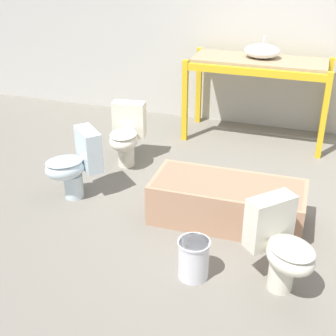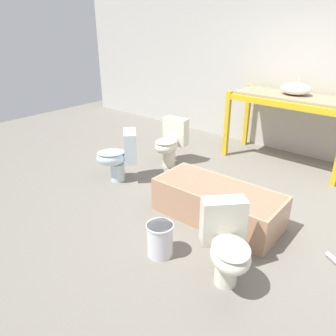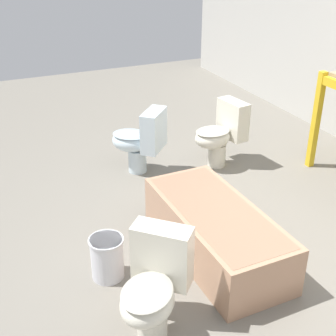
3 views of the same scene
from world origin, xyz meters
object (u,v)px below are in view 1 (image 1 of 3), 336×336
Objects in this scene: bucket_white at (194,258)px; toilet_extra at (75,163)px; toilet_near at (126,134)px; sink_basin at (262,51)px; toilet_far at (281,245)px; bathtub_main at (227,199)px.

toilet_extra is at bearing 150.43° from bucket_white.
toilet_extra is at bearing -110.28° from toilet_near.
sink_basin is 0.62× the size of toilet_near.
bucket_white is at bearing 13.38° from toilet_extra.
toilet_far is at bearing -47.02° from toilet_near.
toilet_far is at bearing 23.94° from toilet_extra.
toilet_extra is at bearing -179.85° from bathtub_main.
toilet_near is 0.91m from toilet_extra.
toilet_extra reaches higher than bathtub_main.
sink_basin is 2.38m from bathtub_main.
bathtub_main is 1.63m from toilet_extra.
toilet_near reaches higher than bathtub_main.
toilet_far reaches higher than bucket_white.
toilet_extra reaches higher than bucket_white.
toilet_near is at bearing -135.61° from sink_basin.
bathtub_main is at bearing -88.04° from sink_basin.
toilet_far is 2.34m from toilet_extra.
toilet_near is at bearing 127.30° from bucket_white.
bathtub_main is 2.00× the size of toilet_near.
sink_basin reaches higher than toilet_extra.
sink_basin reaches higher than toilet_near.
bucket_white is at bearing -60.36° from toilet_near.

